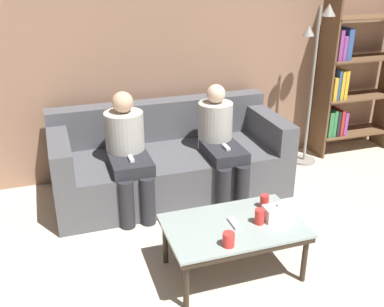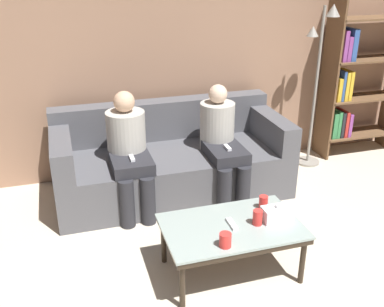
{
  "view_description": "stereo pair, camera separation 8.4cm",
  "coord_description": "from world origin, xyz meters",
  "px_view_note": "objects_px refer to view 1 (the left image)",
  "views": [
    {
      "loc": [
        -1.03,
        -0.78,
        2.13
      ],
      "look_at": [
        0.0,
        2.33,
        0.69
      ],
      "focal_mm": 42.0,
      "sensor_mm": 36.0,
      "label": 1
    },
    {
      "loc": [
        -0.95,
        -0.8,
        2.13
      ],
      "look_at": [
        0.0,
        2.33,
        0.69
      ],
      "focal_mm": 42.0,
      "sensor_mm": 36.0,
      "label": 2
    }
  ],
  "objects_px": {
    "game_remote": "(234,223)",
    "standing_lamp": "(315,70)",
    "bookshelf": "(348,82)",
    "cup_near_left": "(264,201)",
    "tissue_box": "(279,212)",
    "seated_person_mid_left": "(220,139)",
    "cup_near_right": "(259,216)",
    "couch": "(169,161)",
    "coffee_table": "(234,229)",
    "cup_far_center": "(229,239)",
    "seated_person_left_end": "(128,149)"
  },
  "relations": [
    {
      "from": "game_remote",
      "to": "standing_lamp",
      "type": "xyz_separation_m",
      "value": [
        1.55,
        1.53,
        0.63
      ]
    },
    {
      "from": "bookshelf",
      "to": "cup_near_left",
      "type": "bearing_deg",
      "value": -139.56
    },
    {
      "from": "tissue_box",
      "to": "game_remote",
      "type": "xyz_separation_m",
      "value": [
        -0.34,
        0.03,
        -0.04
      ]
    },
    {
      "from": "tissue_box",
      "to": "bookshelf",
      "type": "distance_m",
      "value": 2.48
    },
    {
      "from": "bookshelf",
      "to": "tissue_box",
      "type": "bearing_deg",
      "value": -136.04
    },
    {
      "from": "tissue_box",
      "to": "seated_person_mid_left",
      "type": "height_order",
      "value": "seated_person_mid_left"
    },
    {
      "from": "cup_near_right",
      "to": "couch",
      "type": "bearing_deg",
      "value": 100.9
    },
    {
      "from": "standing_lamp",
      "to": "seated_person_mid_left",
      "type": "bearing_deg",
      "value": -161.4
    },
    {
      "from": "coffee_table",
      "to": "tissue_box",
      "type": "relative_size",
      "value": 4.42
    },
    {
      "from": "cup_far_center",
      "to": "seated_person_mid_left",
      "type": "height_order",
      "value": "seated_person_mid_left"
    },
    {
      "from": "couch",
      "to": "cup_near_right",
      "type": "distance_m",
      "value": 1.43
    },
    {
      "from": "couch",
      "to": "game_remote",
      "type": "height_order",
      "value": "couch"
    },
    {
      "from": "couch",
      "to": "coffee_table",
      "type": "relative_size",
      "value": 2.25
    },
    {
      "from": "couch",
      "to": "seated_person_left_end",
      "type": "bearing_deg",
      "value": -153.92
    },
    {
      "from": "tissue_box",
      "to": "seated_person_mid_left",
      "type": "relative_size",
      "value": 0.21
    },
    {
      "from": "coffee_table",
      "to": "bookshelf",
      "type": "distance_m",
      "value": 2.73
    },
    {
      "from": "tissue_box",
      "to": "standing_lamp",
      "type": "height_order",
      "value": "standing_lamp"
    },
    {
      "from": "cup_near_right",
      "to": "game_remote",
      "type": "bearing_deg",
      "value": 167.09
    },
    {
      "from": "cup_near_left",
      "to": "cup_far_center",
      "type": "distance_m",
      "value": 0.58
    },
    {
      "from": "coffee_table",
      "to": "seated_person_left_end",
      "type": "height_order",
      "value": "seated_person_left_end"
    },
    {
      "from": "game_remote",
      "to": "seated_person_mid_left",
      "type": "relative_size",
      "value": 0.14
    },
    {
      "from": "coffee_table",
      "to": "cup_near_right",
      "type": "distance_m",
      "value": 0.2
    },
    {
      "from": "couch",
      "to": "cup_near_right",
      "type": "height_order",
      "value": "couch"
    },
    {
      "from": "standing_lamp",
      "to": "cup_far_center",
      "type": "bearing_deg",
      "value": -133.74
    },
    {
      "from": "cup_far_center",
      "to": "standing_lamp",
      "type": "relative_size",
      "value": 0.06
    },
    {
      "from": "tissue_box",
      "to": "couch",
      "type": "bearing_deg",
      "value": 107.25
    },
    {
      "from": "cup_far_center",
      "to": "seated_person_mid_left",
      "type": "relative_size",
      "value": 0.09
    },
    {
      "from": "bookshelf",
      "to": "seated_person_mid_left",
      "type": "bearing_deg",
      "value": -162.73
    },
    {
      "from": "bookshelf",
      "to": "standing_lamp",
      "type": "xyz_separation_m",
      "value": [
        -0.55,
        -0.14,
        0.21
      ]
    },
    {
      "from": "coffee_table",
      "to": "seated_person_left_end",
      "type": "bearing_deg",
      "value": 114.57
    },
    {
      "from": "game_remote",
      "to": "seated_person_left_end",
      "type": "distance_m",
      "value": 1.27
    },
    {
      "from": "cup_near_right",
      "to": "standing_lamp",
      "type": "xyz_separation_m",
      "value": [
        1.37,
        1.57,
        0.59
      ]
    },
    {
      "from": "game_remote",
      "to": "bookshelf",
      "type": "distance_m",
      "value": 2.72
    },
    {
      "from": "standing_lamp",
      "to": "couch",
      "type": "bearing_deg",
      "value": -173.9
    },
    {
      "from": "tissue_box",
      "to": "standing_lamp",
      "type": "distance_m",
      "value": 2.06
    },
    {
      "from": "coffee_table",
      "to": "seated_person_left_end",
      "type": "relative_size",
      "value": 0.91
    },
    {
      "from": "couch",
      "to": "cup_far_center",
      "type": "relative_size",
      "value": 22.41
    },
    {
      "from": "seated_person_left_end",
      "to": "game_remote",
      "type": "bearing_deg",
      "value": -65.43
    },
    {
      "from": "cup_near_left",
      "to": "cup_far_center",
      "type": "height_order",
      "value": "cup_near_left"
    },
    {
      "from": "cup_near_left",
      "to": "game_remote",
      "type": "relative_size",
      "value": 0.67
    },
    {
      "from": "cup_far_center",
      "to": "cup_near_left",
      "type": "bearing_deg",
      "value": 39.83
    },
    {
      "from": "tissue_box",
      "to": "cup_near_left",
      "type": "bearing_deg",
      "value": 98.82
    },
    {
      "from": "game_remote",
      "to": "bookshelf",
      "type": "relative_size",
      "value": 0.09
    },
    {
      "from": "tissue_box",
      "to": "game_remote",
      "type": "relative_size",
      "value": 1.47
    },
    {
      "from": "standing_lamp",
      "to": "seated_person_left_end",
      "type": "bearing_deg",
      "value": -169.44
    },
    {
      "from": "game_remote",
      "to": "standing_lamp",
      "type": "relative_size",
      "value": 0.09
    },
    {
      "from": "coffee_table",
      "to": "seated_person_mid_left",
      "type": "height_order",
      "value": "seated_person_mid_left"
    },
    {
      "from": "couch",
      "to": "standing_lamp",
      "type": "relative_size",
      "value": 1.28
    },
    {
      "from": "tissue_box",
      "to": "seated_person_left_end",
      "type": "bearing_deg",
      "value": 126.26
    },
    {
      "from": "cup_near_right",
      "to": "standing_lamp",
      "type": "height_order",
      "value": "standing_lamp"
    }
  ]
}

